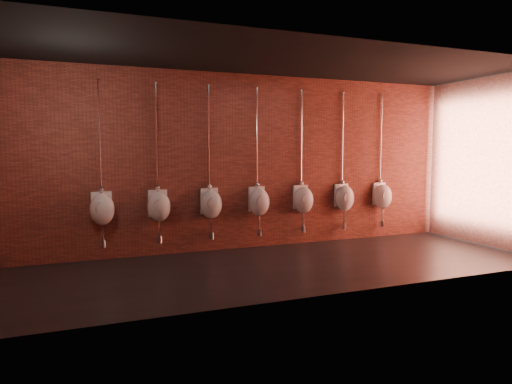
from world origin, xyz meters
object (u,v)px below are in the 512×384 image
urinal_6 (382,196)px  urinal_3 (259,201)px  urinal_2 (211,203)px  urinal_1 (159,206)px  urinal_5 (344,197)px  urinal_0 (102,208)px  urinal_4 (303,199)px

urinal_6 → urinal_3: bearing=180.0°
urinal_2 → urinal_3: same height
urinal_1 → urinal_5: bearing=0.0°
urinal_1 → urinal_2: bearing=0.0°
urinal_0 → urinal_5: bearing=0.0°
urinal_3 → urinal_0: bearing=180.0°
urinal_4 → urinal_5: bearing=0.0°
urinal_3 → urinal_4: same height
urinal_5 → urinal_6: 0.92m
urinal_5 → urinal_3: bearing=180.0°
urinal_0 → urinal_5: (4.59, 0.00, 0.00)m
urinal_0 → urinal_3: bearing=0.0°
urinal_2 → urinal_3: 0.92m
urinal_1 → urinal_2: 0.92m
urinal_0 → urinal_3: (2.75, 0.00, 0.00)m
urinal_1 → urinal_6: size_ratio=1.00×
urinal_0 → urinal_5: size_ratio=1.00×
urinal_6 → urinal_0: bearing=180.0°
urinal_1 → urinal_4: 2.75m
urinal_6 → urinal_5: bearing=180.0°
urinal_1 → urinal_4: bearing=0.0°
urinal_0 → urinal_5: 4.59m
urinal_4 → urinal_5: size_ratio=1.00×
urinal_4 → urinal_0: bearing=180.0°
urinal_3 → urinal_6: same height
urinal_0 → urinal_1: (0.92, 0.00, 0.00)m
urinal_0 → urinal_1: 0.92m
urinal_0 → urinal_3: 2.75m
urinal_2 → urinal_5: same height
urinal_5 → urinal_6: same height
urinal_3 → urinal_6: size_ratio=1.00×
urinal_0 → urinal_6: same height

